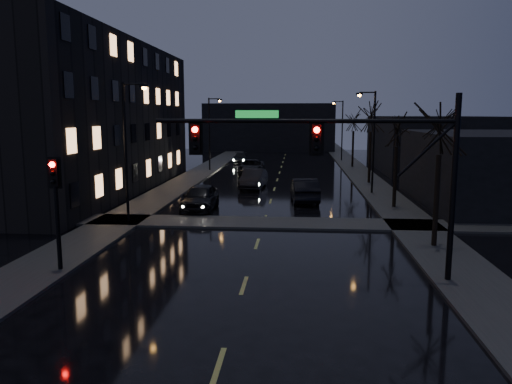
% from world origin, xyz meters
% --- Properties ---
extents(sidewalk_left, '(3.00, 140.00, 0.12)m').
position_xyz_m(sidewalk_left, '(-8.50, 35.00, 0.06)').
color(sidewalk_left, '#2D2D2B').
rests_on(sidewalk_left, ground).
extents(sidewalk_right, '(3.00, 140.00, 0.12)m').
position_xyz_m(sidewalk_right, '(8.50, 35.00, 0.06)').
color(sidewalk_right, '#2D2D2B').
rests_on(sidewalk_right, ground).
extents(sidewalk_cross, '(40.00, 3.00, 0.12)m').
position_xyz_m(sidewalk_cross, '(0.00, 18.50, 0.06)').
color(sidewalk_cross, '#2D2D2B').
rests_on(sidewalk_cross, ground).
extents(apartment_block, '(12.00, 30.00, 12.00)m').
position_xyz_m(apartment_block, '(-16.50, 30.00, 6.00)').
color(apartment_block, black).
rests_on(apartment_block, ground).
extents(commercial_right_near, '(10.00, 14.00, 5.00)m').
position_xyz_m(commercial_right_near, '(15.50, 26.00, 2.50)').
color(commercial_right_near, black).
rests_on(commercial_right_near, ground).
extents(commercial_right_far, '(12.00, 18.00, 6.00)m').
position_xyz_m(commercial_right_far, '(17.00, 48.00, 3.00)').
color(commercial_right_far, black).
rests_on(commercial_right_far, ground).
extents(far_block, '(22.00, 10.00, 8.00)m').
position_xyz_m(far_block, '(-3.00, 78.00, 4.00)').
color(far_block, black).
rests_on(far_block, ground).
extents(signal_mast, '(11.11, 0.41, 7.00)m').
position_xyz_m(signal_mast, '(3.85, 9.00, 4.87)').
color(signal_mast, black).
rests_on(signal_mast, ground).
extents(signal_pole_left, '(0.35, 0.41, 4.53)m').
position_xyz_m(signal_pole_left, '(-7.50, 8.99, 3.01)').
color(signal_pole_left, black).
rests_on(signal_pole_left, ground).
extents(tree_near, '(3.52, 3.52, 8.08)m').
position_xyz_m(tree_near, '(8.40, 14.00, 6.22)').
color(tree_near, black).
rests_on(tree_near, ground).
extents(tree_mid_a, '(3.30, 3.30, 7.58)m').
position_xyz_m(tree_mid_a, '(8.40, 24.00, 5.83)').
color(tree_mid_a, black).
rests_on(tree_mid_a, ground).
extents(tree_mid_b, '(3.74, 3.74, 8.59)m').
position_xyz_m(tree_mid_b, '(8.40, 36.00, 6.61)').
color(tree_mid_b, black).
rests_on(tree_mid_b, ground).
extents(tree_far, '(3.43, 3.43, 7.88)m').
position_xyz_m(tree_far, '(8.40, 50.00, 6.06)').
color(tree_far, black).
rests_on(tree_far, ground).
extents(streetlight_l_near, '(1.53, 0.28, 8.00)m').
position_xyz_m(streetlight_l_near, '(-7.58, 18.00, 4.77)').
color(streetlight_l_near, black).
rests_on(streetlight_l_near, ground).
extents(streetlight_l_far, '(1.53, 0.28, 8.00)m').
position_xyz_m(streetlight_l_far, '(-7.58, 45.00, 4.77)').
color(streetlight_l_far, black).
rests_on(streetlight_l_far, ground).
extents(streetlight_r_mid, '(1.53, 0.28, 8.00)m').
position_xyz_m(streetlight_r_mid, '(7.58, 30.00, 4.77)').
color(streetlight_r_mid, black).
rests_on(streetlight_r_mid, ground).
extents(streetlight_r_far, '(1.53, 0.28, 8.00)m').
position_xyz_m(streetlight_r_far, '(7.58, 58.00, 4.77)').
color(streetlight_r_far, black).
rests_on(streetlight_r_far, ground).
extents(oncoming_car_a, '(2.01, 4.99, 1.70)m').
position_xyz_m(oncoming_car_a, '(-4.43, 22.27, 0.85)').
color(oncoming_car_a, black).
rests_on(oncoming_car_a, ground).
extents(oncoming_car_b, '(2.15, 5.05, 1.62)m').
position_xyz_m(oncoming_car_b, '(-1.80, 32.37, 0.81)').
color(oncoming_car_b, black).
rests_on(oncoming_car_b, ground).
extents(oncoming_car_c, '(2.68, 5.61, 1.55)m').
position_xyz_m(oncoming_car_c, '(-2.88, 42.38, 0.77)').
color(oncoming_car_c, black).
rests_on(oncoming_car_c, ground).
extents(oncoming_car_d, '(2.25, 4.69, 1.32)m').
position_xyz_m(oncoming_car_d, '(-5.32, 53.48, 0.66)').
color(oncoming_car_d, black).
rests_on(oncoming_car_d, ground).
extents(lead_car, '(2.19, 5.25, 1.69)m').
position_xyz_m(lead_car, '(2.44, 26.17, 0.84)').
color(lead_car, black).
rests_on(lead_car, ground).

